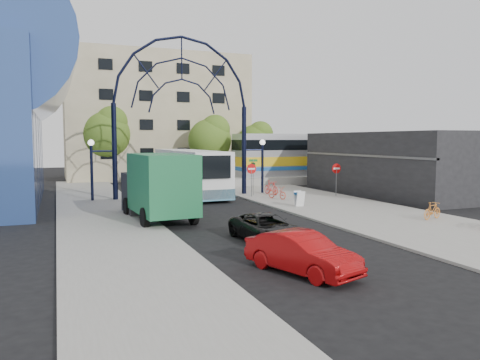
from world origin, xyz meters
name	(u,v)px	position (x,y,z in m)	size (l,w,h in m)	color
ground	(256,231)	(0.00, 0.00, 0.00)	(120.00, 120.00, 0.00)	black
sidewalk_east	(348,209)	(8.00, 4.00, 0.06)	(8.00, 56.00, 0.12)	gray
plaza_west	(105,219)	(-6.50, 6.00, 0.06)	(5.00, 50.00, 0.12)	gray
gateway_arch	(182,84)	(0.00, 14.00, 8.56)	(13.64, 0.44, 12.10)	black
stop_sign	(251,172)	(4.80, 12.00, 1.99)	(0.80, 0.07, 2.50)	slate
do_not_enter_sign	(336,172)	(11.00, 10.00, 1.98)	(0.76, 0.07, 2.48)	slate
street_name_sign	(253,169)	(5.20, 12.60, 2.13)	(0.70, 0.70, 2.80)	slate
sandwich_board	(299,197)	(5.60, 5.98, 0.74)	(0.55, 0.61, 0.99)	white
commercial_block_east	(390,164)	(16.00, 10.00, 2.50)	(6.00, 16.00, 5.00)	black
apartment_block	(154,118)	(2.00, 34.97, 7.00)	(20.00, 12.10, 14.00)	tan
train_platform	(346,177)	(20.00, 22.00, 0.40)	(32.00, 5.00, 0.80)	gray
train_car	(346,154)	(20.00, 22.00, 2.90)	(25.10, 3.05, 4.20)	#B7B7BC
tree_north_a	(211,138)	(6.12, 25.93, 4.61)	(4.48, 4.48, 7.00)	#382314
tree_north_b	(107,132)	(-3.88, 29.93, 5.27)	(5.12, 5.12, 8.00)	#382314
tree_north_c	(256,141)	(12.12, 27.93, 4.28)	(4.16, 4.16, 6.50)	#382314
city_bus	(189,171)	(1.09, 16.09, 1.86)	(3.20, 13.04, 3.56)	white
green_truck	(157,187)	(-3.78, 4.94, 1.82)	(3.16, 7.38, 3.65)	black
black_suv	(267,228)	(-0.53, -2.32, 0.60)	(1.99, 4.31, 1.20)	black
red_sedan	(302,253)	(-1.47, -7.12, 0.68)	(1.44, 4.13, 1.36)	#9A090A
bike_near_a	(277,193)	(5.97, 9.97, 0.57)	(0.60, 1.72, 0.90)	#E1442D
bike_near_b	(271,188)	(6.71, 12.58, 0.67)	(0.52, 1.82, 1.10)	red
bike_far_b	(432,211)	(9.92, -1.00, 0.59)	(0.44, 1.55, 0.93)	orange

